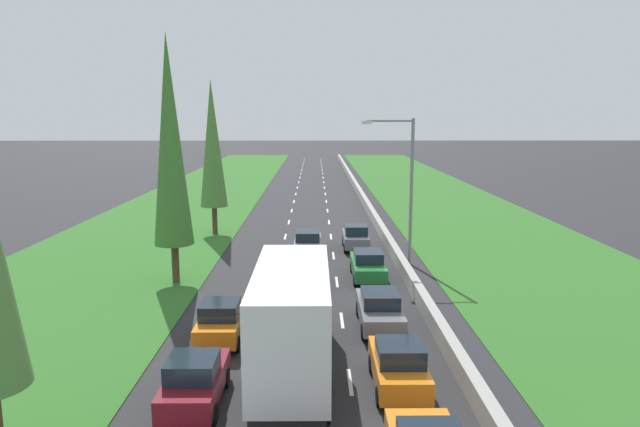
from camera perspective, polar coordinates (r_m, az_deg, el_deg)
The scene contains 17 objects.
ground_plane at distance 64.02m, azimuth -0.98°, elevation 1.61°, with size 300.00×300.00×0.00m, color #28282B.
grass_verge_left at distance 65.37m, azimuth -12.14°, elevation 1.58°, with size 14.00×140.00×0.04m, color #2D6623.
grass_verge_right at distance 65.49m, azimuth 11.68°, elevation 1.61°, with size 14.00×140.00×0.04m, color #2D6623.
median_barrier at distance 64.17m, azimuth 4.12°, elevation 1.99°, with size 0.44×120.00×0.85m, color #9E9B93.
lane_markings at distance 64.02m, azimuth -0.98°, elevation 1.62°, with size 3.64×116.00×0.01m.
orange_hatchback_right_lane at distance 19.91m, azimuth 7.94°, elevation -14.93°, with size 1.74×3.90×1.72m.
white_box_truck_centre_lane at distance 20.06m, azimuth -2.75°, elevation -10.49°, with size 2.46×9.40×4.18m.
grey_sedan_right_lane at distance 25.19m, azimuth 6.03°, elevation -9.55°, with size 1.82×4.50×1.64m.
green_sedan_right_lane at distance 32.28m, azimuth 4.85°, elevation -5.17°, with size 1.82×4.50×1.64m.
grey_sedan_centre_lane at distance 30.19m, azimuth -1.57°, elevation -6.20°, with size 1.82×4.50×1.64m.
grey_hatchback_right_lane at distance 39.31m, azimuth 3.61°, elevation -2.39°, with size 1.74×3.90×1.72m.
maroon_hatchback_left_lane at distance 19.14m, azimuth -12.52°, elevation -16.13°, with size 1.74×3.90×1.72m.
grey_sedan_centre_lane_fourth at distance 37.63m, azimuth -1.24°, elevation -2.97°, with size 1.82×4.50×1.64m.
orange_hatchback_left_lane at distance 23.96m, azimuth -9.92°, elevation -10.61°, with size 1.74×3.90×1.72m.
poplar_tree_second at distance 31.38m, azimuth -14.89°, elevation 7.04°, with size 2.14×2.14×13.49m.
poplar_tree_third at distance 44.28m, azimuth -10.81°, elevation 6.88°, with size 2.10×2.10×11.90m.
street_light_mast at distance 34.91m, azimuth 8.66°, elevation 3.28°, with size 3.20×0.28×9.00m.
Camera 1 is at (0.55, -3.37, 9.14)m, focal length 31.73 mm.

